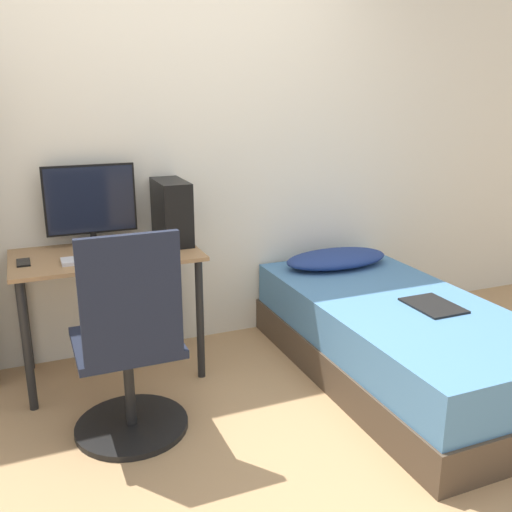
# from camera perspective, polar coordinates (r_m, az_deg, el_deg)

# --- Properties ---
(ground_plane) EXTENTS (14.00, 14.00, 0.00)m
(ground_plane) POSITION_cam_1_polar(r_m,az_deg,el_deg) (2.72, 0.14, -20.42)
(ground_plane) COLOR tan
(wall_back) EXTENTS (8.00, 0.05, 2.50)m
(wall_back) POSITION_cam_1_polar(r_m,az_deg,el_deg) (3.60, -9.10, 10.17)
(wall_back) COLOR silver
(wall_back) RESTS_ON ground_plane
(desk) EXTENTS (1.03, 0.59, 0.74)m
(desk) POSITION_cam_1_polar(r_m,az_deg,el_deg) (3.34, -14.61, -1.71)
(desk) COLOR #997047
(desk) RESTS_ON ground_plane
(office_chair) EXTENTS (0.56, 0.56, 1.05)m
(office_chair) POSITION_cam_1_polar(r_m,az_deg,el_deg) (2.78, -12.51, -10.20)
(office_chair) COLOR black
(office_chair) RESTS_ON ground_plane
(bed) EXTENTS (0.96, 1.94, 0.47)m
(bed) POSITION_cam_1_polar(r_m,az_deg,el_deg) (3.44, 13.87, -8.07)
(bed) COLOR #4C3D2D
(bed) RESTS_ON ground_plane
(pillow) EXTENTS (0.73, 0.36, 0.11)m
(pillow) POSITION_cam_1_polar(r_m,az_deg,el_deg) (3.89, 8.04, -0.25)
(pillow) COLOR navy
(pillow) RESTS_ON bed
(magazine) EXTENTS (0.24, 0.32, 0.01)m
(magazine) POSITION_cam_1_polar(r_m,az_deg,el_deg) (3.31, 17.30, -4.75)
(magazine) COLOR black
(magazine) RESTS_ON bed
(monitor) EXTENTS (0.52, 0.17, 0.47)m
(monitor) POSITION_cam_1_polar(r_m,az_deg,el_deg) (3.43, -16.20, 5.15)
(monitor) COLOR black
(monitor) RESTS_ON desk
(keyboard) EXTENTS (0.44, 0.12, 0.02)m
(keyboard) POSITION_cam_1_polar(r_m,az_deg,el_deg) (3.19, -14.97, -0.17)
(keyboard) COLOR silver
(keyboard) RESTS_ON desk
(pc_tower) EXTENTS (0.17, 0.37, 0.37)m
(pc_tower) POSITION_cam_1_polar(r_m,az_deg,el_deg) (3.42, -8.44, 4.40)
(pc_tower) COLOR black
(pc_tower) RESTS_ON desk
(mouse) EXTENTS (0.06, 0.09, 0.02)m
(mouse) POSITION_cam_1_polar(r_m,az_deg,el_deg) (3.23, -10.24, 0.36)
(mouse) COLOR silver
(mouse) RESTS_ON desk
(phone) EXTENTS (0.07, 0.14, 0.01)m
(phone) POSITION_cam_1_polar(r_m,az_deg,el_deg) (3.25, -22.24, -0.61)
(phone) COLOR black
(phone) RESTS_ON desk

